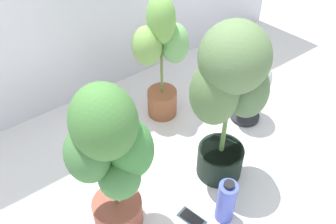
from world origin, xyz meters
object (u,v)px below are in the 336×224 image
object	(u,v)px
cell_phone	(192,218)
nutrient_bottle	(226,201)
potted_plant_front_right	(229,91)
potted_plant_back_right	(161,53)
potted_plant_front_left	(111,154)
floor_fan	(252,80)

from	to	relation	value
cell_phone	nutrient_bottle	distance (m)	0.20
potted_plant_front_right	potted_plant_back_right	bearing A→B (deg)	88.22
potted_plant_front_left	potted_plant_back_right	bearing A→B (deg)	39.87
nutrient_bottle	potted_plant_front_left	bearing A→B (deg)	146.56
potted_plant_front_right	nutrient_bottle	world-z (taller)	potted_plant_front_right
cell_phone	potted_plant_back_right	bearing A→B (deg)	-128.29
potted_plant_front_right	floor_fan	distance (m)	0.54
potted_plant_back_right	nutrient_bottle	size ratio (longest dim) A/B	2.96
potted_plant_front_left	cell_phone	distance (m)	0.61
potted_plant_back_right	cell_phone	bearing A→B (deg)	-114.26
potted_plant_front_right	floor_fan	bearing A→B (deg)	28.08
cell_phone	floor_fan	distance (m)	0.85
potted_plant_back_right	potted_plant_front_right	distance (m)	0.57
potted_plant_front_left	cell_phone	bearing A→B (deg)	-34.89
potted_plant_front_right	floor_fan	xyz separation A→B (m)	(0.41, 0.22, -0.28)
floor_fan	cell_phone	bearing A→B (deg)	75.19
nutrient_bottle	potted_plant_back_right	bearing A→B (deg)	77.06
cell_phone	floor_fan	xyz separation A→B (m)	(0.71, 0.37, 0.29)
potted_plant_front_left	floor_fan	world-z (taller)	potted_plant_front_left
floor_fan	potted_plant_front_left	bearing A→B (deg)	57.36
potted_plant_back_right	floor_fan	bearing A→B (deg)	-40.71
potted_plant_front_left	cell_phone	xyz separation A→B (m)	(0.29, -0.20, -0.50)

